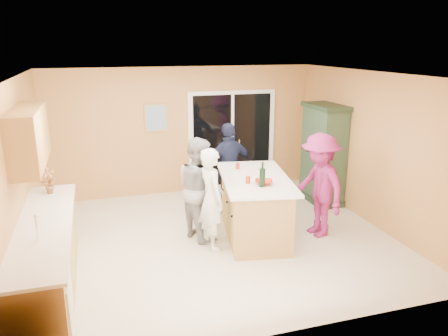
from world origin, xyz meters
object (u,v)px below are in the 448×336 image
object	(u,v)px
woman_grey	(199,188)
green_hutch	(323,155)
kitchen_island	(254,208)
woman_magenta	(319,185)
woman_white	(212,199)
woman_navy	(229,168)

from	to	relation	value
woman_grey	green_hutch	bearing A→B (deg)	-89.43
kitchen_island	green_hutch	bearing A→B (deg)	42.68
woman_magenta	kitchen_island	bearing A→B (deg)	-110.58
kitchen_island	woman_white	xyz separation A→B (m)	(-0.77, -0.20, 0.31)
woman_grey	woman_magenta	xyz separation A→B (m)	(1.87, -0.49, 0.02)
kitchen_island	woman_navy	bearing A→B (deg)	103.43
green_hutch	woman_white	distance (m)	2.99
green_hutch	woman_grey	bearing A→B (deg)	-161.06
woman_navy	woman_magenta	bearing A→B (deg)	121.09
woman_grey	woman_navy	bearing A→B (deg)	-59.40
woman_grey	woman_navy	xyz separation A→B (m)	(0.80, 0.91, 0.02)
woman_white	woman_magenta	distance (m)	1.78
woman_white	woman_magenta	xyz separation A→B (m)	(1.78, -0.05, 0.06)
woman_white	woman_navy	xyz separation A→B (m)	(0.71, 1.36, 0.05)
kitchen_island	woman_navy	world-z (taller)	woman_navy
kitchen_island	green_hutch	distance (m)	2.26
green_hutch	kitchen_island	bearing A→B (deg)	-147.81
woman_grey	woman_magenta	distance (m)	1.93
woman_grey	woman_magenta	world-z (taller)	woman_magenta
kitchen_island	woman_magenta	world-z (taller)	woman_magenta
kitchen_island	woman_navy	size ratio (longest dim) A/B	1.24
woman_white	woman_grey	world-z (taller)	woman_grey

